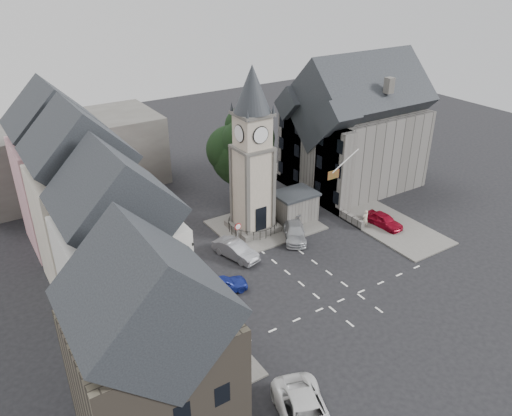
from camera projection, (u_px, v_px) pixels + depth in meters
ground at (301, 267)px, 43.96m from camera, size 120.00×120.00×0.00m
pavement_west at (141, 278)px, 42.43m from camera, size 6.00×30.00×0.14m
pavement_east at (343, 200)px, 55.69m from camera, size 6.00×26.00×0.14m
central_island at (265, 225)px, 50.65m from camera, size 10.00×8.00×0.16m
road_markings at (343, 300)px, 39.84m from camera, size 20.00×8.00×0.01m
clock_tower at (252, 153)px, 46.26m from camera, size 4.86×4.86×16.25m
stone_shelter at (295, 206)px, 51.19m from camera, size 4.30×3.30×3.08m
town_tree at (243, 146)px, 51.50m from camera, size 7.20×7.20×10.80m
warning_sign_post at (238, 231)px, 45.58m from camera, size 0.70×0.19×2.85m
terrace_pink at (62, 176)px, 45.53m from camera, size 8.10×7.60×12.80m
terrace_cream at (87, 209)px, 39.53m from camera, size 8.10×7.60×12.80m
terrace_tudor at (122, 260)px, 33.71m from camera, size 8.10×7.60×12.00m
building_sw_stone at (153, 359)px, 26.62m from camera, size 8.60×7.60×10.40m
backdrop_west at (72, 155)px, 57.39m from camera, size 20.00×10.00×8.00m
east_building at (354, 135)px, 56.85m from camera, size 14.40×11.40×12.60m
east_boundary_wall at (313, 197)px, 55.68m from camera, size 0.40×16.00×0.90m
flagpole at (345, 161)px, 47.62m from camera, size 3.68×0.10×2.74m
car_west_blue at (222, 285)px, 40.41m from camera, size 4.43×2.40×1.43m
car_west_silver at (208, 286)px, 40.43m from camera, size 3.85×3.50×1.27m
car_west_grey at (164, 257)px, 43.99m from camera, size 5.98×4.85×1.51m
car_island_silver at (236, 250)px, 45.06m from camera, size 2.83×4.92×1.53m
car_island_east at (295, 232)px, 48.11m from camera, size 4.13×5.11×1.39m
car_east_red at (384, 220)px, 50.23m from camera, size 2.00×4.25×1.40m
van_sw_white at (306, 416)px, 28.75m from camera, size 4.77×6.78×1.72m
pedestrian at (365, 219)px, 49.92m from camera, size 0.73×0.50×1.92m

